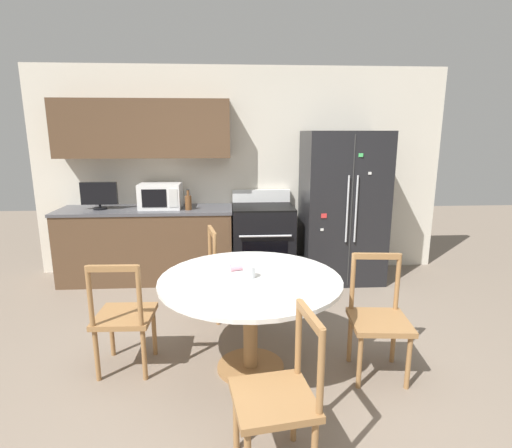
# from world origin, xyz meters

# --- Properties ---
(ground_plane) EXTENTS (14.00, 14.00, 0.00)m
(ground_plane) POSITION_xyz_m (0.00, 0.00, 0.00)
(ground_plane) COLOR gray
(back_wall) EXTENTS (5.20, 0.44, 2.60)m
(back_wall) POSITION_xyz_m (-0.30, 2.59, 1.44)
(back_wall) COLOR silver
(back_wall) RESTS_ON ground_plane
(kitchen_counter) EXTENTS (2.09, 0.64, 0.90)m
(kitchen_counter) POSITION_xyz_m (-1.17, 2.29, 0.45)
(kitchen_counter) COLOR brown
(kitchen_counter) RESTS_ON ground_plane
(refrigerator) EXTENTS (0.96, 0.79, 1.82)m
(refrigerator) POSITION_xyz_m (1.22, 2.20, 0.91)
(refrigerator) COLOR black
(refrigerator) RESTS_ON ground_plane
(oven_range) EXTENTS (0.74, 0.68, 1.08)m
(oven_range) POSITION_xyz_m (0.26, 2.26, 0.47)
(oven_range) COLOR black
(oven_range) RESTS_ON ground_plane
(microwave) EXTENTS (0.49, 0.37, 0.30)m
(microwave) POSITION_xyz_m (-0.98, 2.31, 1.05)
(microwave) COLOR white
(microwave) RESTS_ON kitchen_counter
(countertop_tv) EXTENTS (0.42, 0.16, 0.33)m
(countertop_tv) POSITION_xyz_m (-1.70, 2.28, 1.08)
(countertop_tv) COLOR black
(countertop_tv) RESTS_ON kitchen_counter
(counter_bottle) EXTENTS (0.08, 0.08, 0.25)m
(counter_bottle) POSITION_xyz_m (-0.64, 2.17, 0.99)
(counter_bottle) COLOR brown
(counter_bottle) RESTS_ON kitchen_counter
(dining_table) EXTENTS (1.36, 1.36, 0.75)m
(dining_table) POSITION_xyz_m (0.00, 0.25, 0.62)
(dining_table) COLOR white
(dining_table) RESTS_ON ground_plane
(dining_chair_near) EXTENTS (0.48, 0.48, 0.90)m
(dining_chair_near) POSITION_xyz_m (0.10, -0.70, 0.43)
(dining_chair_near) COLOR #9E7042
(dining_chair_near) RESTS_ON ground_plane
(dining_chair_right) EXTENTS (0.46, 0.46, 0.90)m
(dining_chair_right) POSITION_xyz_m (0.95, 0.15, 0.43)
(dining_chair_right) COLOR #9E7042
(dining_chair_right) RESTS_ON ground_plane
(dining_chair_left) EXTENTS (0.43, 0.43, 0.90)m
(dining_chair_left) POSITION_xyz_m (-0.96, 0.31, 0.43)
(dining_chair_left) COLOR #9E7042
(dining_chair_left) RESTS_ON ground_plane
(dining_chair_far) EXTENTS (0.49, 0.49, 0.90)m
(dining_chair_far) POSITION_xyz_m (-0.16, 1.20, 0.43)
(dining_chair_far) COLOR #9E7042
(dining_chair_far) RESTS_ON ground_plane
(candle_glass) EXTENTS (0.09, 0.09, 0.09)m
(candle_glass) POSITION_xyz_m (-0.01, 0.26, 0.78)
(candle_glass) COLOR silver
(candle_glass) RESTS_ON dining_table
(folded_napkin) EXTENTS (0.15, 0.09, 0.05)m
(folded_napkin) POSITION_xyz_m (-0.08, 0.43, 0.77)
(folded_napkin) COLOR pink
(folded_napkin) RESTS_ON dining_table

